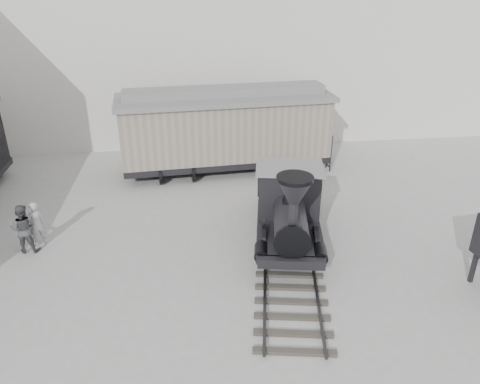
{
  "coord_description": "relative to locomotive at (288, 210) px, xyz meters",
  "views": [
    {
      "loc": [
        -1.18,
        -11.03,
        8.99
      ],
      "look_at": [
        0.61,
        3.57,
        2.0
      ],
      "focal_mm": 35.0,
      "sensor_mm": 36.0,
      "label": 1
    }
  ],
  "objects": [
    {
      "name": "ground",
      "position": [
        -2.3,
        -3.32,
        -1.31
      ],
      "size": [
        90.0,
        90.0,
        0.0
      ],
      "primitive_type": "plane",
      "color": "#9E9E9B"
    },
    {
      "name": "north_wall",
      "position": [
        -2.3,
        11.66,
        4.25
      ],
      "size": [
        34.0,
        2.51,
        11.0
      ],
      "color": "silver",
      "rests_on": "ground"
    },
    {
      "name": "locomotive",
      "position": [
        0.0,
        0.0,
        0.0
      ],
      "size": [
        3.9,
        10.26,
        3.54
      ],
      "rotation": [
        0.0,
        0.0,
        -0.18
      ],
      "color": "#2E2B26",
      "rests_on": "ground"
    },
    {
      "name": "boxcar",
      "position": [
        -1.57,
        7.08,
        0.86
      ],
      "size": [
        10.3,
        3.91,
        4.13
      ],
      "rotation": [
        0.0,
        0.0,
        0.08
      ],
      "color": "black",
      "rests_on": "ground"
    },
    {
      "name": "visitor_a",
      "position": [
        -8.91,
        0.92,
        -0.46
      ],
      "size": [
        0.74,
        0.69,
        1.69
      ],
      "primitive_type": "imported",
      "rotation": [
        0.0,
        0.0,
        3.78
      ],
      "color": "#AFAFAF",
      "rests_on": "ground"
    },
    {
      "name": "visitor_b",
      "position": [
        -9.23,
        0.53,
        -0.41
      ],
      "size": [
        0.9,
        0.72,
        1.8
      ],
      "primitive_type": "imported",
      "rotation": [
        0.0,
        0.0,
        3.1
      ],
      "color": "#47484B",
      "rests_on": "ground"
    }
  ]
}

